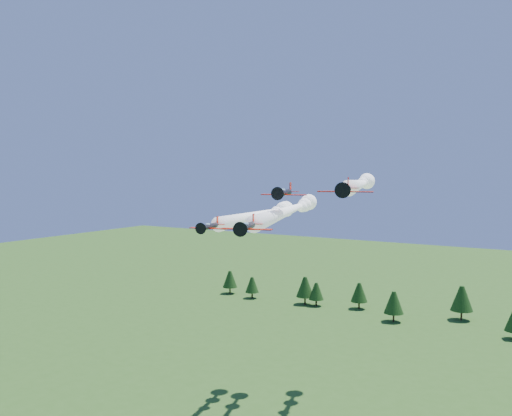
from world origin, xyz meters
The scene contains 5 objects.
plane_lead centered at (-6.78, 22.04, 41.73)m, with size 22.36×59.15×3.70m.
plane_left centered at (-15.24, 26.02, 40.26)m, with size 14.12×48.30×3.70m.
plane_right centered at (2.94, 33.49, 46.54)m, with size 20.78×55.28×3.70m.
plane_slot centered at (-0.27, 7.05, 45.64)m, with size 7.67×8.43×2.68m.
treeline centered at (5.87, 110.57, 6.33)m, with size 171.29×20.37×11.29m.
Camera 1 is at (44.27, -75.36, 49.51)m, focal length 40.00 mm.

